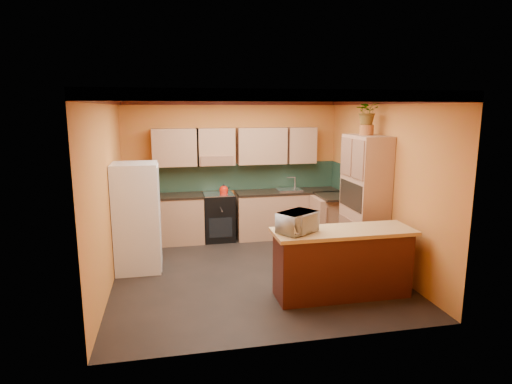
{
  "coord_description": "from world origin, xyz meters",
  "views": [
    {
      "loc": [
        -1.23,
        -6.2,
        2.52
      ],
      "look_at": [
        0.14,
        0.45,
        1.19
      ],
      "focal_mm": 30.0,
      "sensor_mm": 36.0,
      "label": 1
    }
  ],
  "objects_px": {
    "stove": "(219,217)",
    "pantry": "(364,201)",
    "breakfast_bar": "(342,265)",
    "microwave": "(297,222)",
    "fridge": "(137,217)",
    "base_cabinets_back": "(250,216)"
  },
  "relations": [
    {
      "from": "stove",
      "to": "pantry",
      "type": "distance_m",
      "value": 2.84
    },
    {
      "from": "breakfast_bar",
      "to": "microwave",
      "type": "bearing_deg",
      "value": 180.0
    },
    {
      "from": "stove",
      "to": "fridge",
      "type": "bearing_deg",
      "value": -137.34
    },
    {
      "from": "base_cabinets_back",
      "to": "pantry",
      "type": "relative_size",
      "value": 1.74
    },
    {
      "from": "microwave",
      "to": "fridge",
      "type": "bearing_deg",
      "value": 109.92
    },
    {
      "from": "base_cabinets_back",
      "to": "stove",
      "type": "bearing_deg",
      "value": -180.0
    },
    {
      "from": "stove",
      "to": "pantry",
      "type": "bearing_deg",
      "value": -38.53
    },
    {
      "from": "fridge",
      "to": "pantry",
      "type": "distance_m",
      "value": 3.63
    },
    {
      "from": "fridge",
      "to": "microwave",
      "type": "relative_size",
      "value": 3.41
    },
    {
      "from": "pantry",
      "to": "stove",
      "type": "bearing_deg",
      "value": 141.47
    },
    {
      "from": "stove",
      "to": "fridge",
      "type": "height_order",
      "value": "fridge"
    },
    {
      "from": "base_cabinets_back",
      "to": "microwave",
      "type": "relative_size",
      "value": 7.33
    },
    {
      "from": "fridge",
      "to": "breakfast_bar",
      "type": "height_order",
      "value": "fridge"
    },
    {
      "from": "fridge",
      "to": "stove",
      "type": "bearing_deg",
      "value": 42.66
    },
    {
      "from": "fridge",
      "to": "breakfast_bar",
      "type": "bearing_deg",
      "value": -29.28
    },
    {
      "from": "stove",
      "to": "pantry",
      "type": "xyz_separation_m",
      "value": [
        2.18,
        -1.73,
        0.59
      ]
    },
    {
      "from": "pantry",
      "to": "microwave",
      "type": "bearing_deg",
      "value": -142.58
    },
    {
      "from": "stove",
      "to": "fridge",
      "type": "relative_size",
      "value": 0.54
    },
    {
      "from": "base_cabinets_back",
      "to": "fridge",
      "type": "xyz_separation_m",
      "value": [
        -2.05,
        -1.31,
        0.41
      ]
    },
    {
      "from": "pantry",
      "to": "microwave",
      "type": "distance_m",
      "value": 1.86
    },
    {
      "from": "fridge",
      "to": "pantry",
      "type": "bearing_deg",
      "value": -6.64
    },
    {
      "from": "base_cabinets_back",
      "to": "fridge",
      "type": "bearing_deg",
      "value": -147.36
    }
  ]
}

